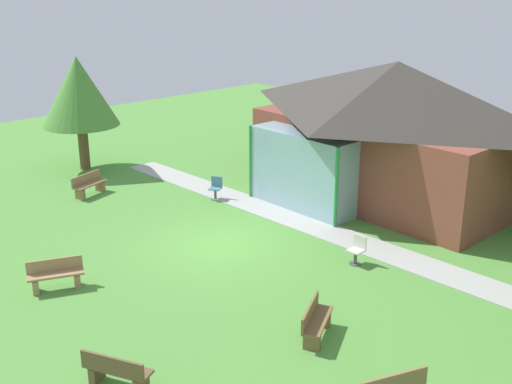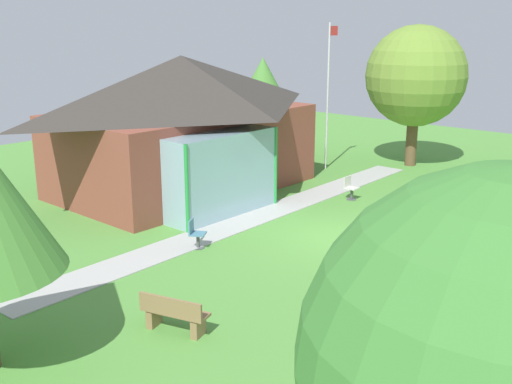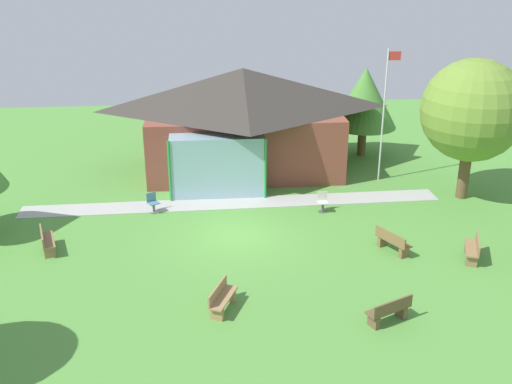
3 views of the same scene
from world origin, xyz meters
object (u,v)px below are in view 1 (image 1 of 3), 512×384
Objects in this scene: pavilion at (390,128)px; bench_mid_left at (89,185)px; tree_west_hedge at (79,92)px; bench_front_right at (117,372)px; patio_chair_west at (216,189)px; bench_front_center at (56,275)px; bench_mid_right at (315,322)px; patio_chair_lawn_spare at (357,251)px.

bench_mid_left is (-7.94, -8.40, -2.29)m from pavilion.
bench_front_right is at bearing -26.45° from tree_west_hedge.
pavilion is 6.98m from patio_chair_west.
pavilion reaches higher than tree_west_hedge.
bench_mid_right is at bearing 140.45° from bench_front_center.
bench_mid_right is 1.77× the size of patio_chair_west.
patio_chair_west is (-2.70, 7.90, 0.01)m from bench_front_center.
patio_chair_lawn_spare is at bearing 67.86° from bench_front_right.
pavilion is at bearing 178.68° from bench_mid_right.
patio_chair_lawn_spare is (-0.44, 8.48, 0.01)m from bench_front_right.
bench_mid_right is at bearing 122.97° from patio_chair_west.
patio_chair_west is 1.00× the size of patio_chair_lawn_spare.
pavilion reaches higher than patio_chair_lawn_spare.
bench_mid_right is (1.47, 4.54, 0.00)m from bench_front_right.
tree_west_hedge is at bearing -128.66° from bench_mid_right.
bench_mid_left is at bearing -124.10° from bench_mid_right.
bench_front_center and bench_mid_left have the same top height.
bench_front_center and bench_front_right have the same top height.
bench_mid_right is 12.99m from bench_mid_left.
patio_chair_lawn_spare is (4.61, 7.34, 0.01)m from bench_front_center.
bench_mid_left is 0.32× the size of tree_west_hedge.
bench_front_center is at bearing 56.14° from patio_chair_lawn_spare.
tree_west_hedge is at bearing 128.42° from bench_front_right.
patio_chair_west is at bearing -6.16° from patio_chair_lawn_spare.
bench_mid_left is 1.82× the size of patio_chair_west.
tree_west_hedge is at bearing -17.17° from patio_chair_west.
patio_chair_west is at bearing 105.46° from bench_front_right.
bench_mid_right is at bearing 46.96° from bench_front_right.
bench_mid_left is (-11.47, 5.72, 0.00)m from bench_front_right.
bench_mid_left is at bearing 128.37° from bench_front_right.
pavilion is 13.12m from tree_west_hedge.
patio_chair_lawn_spare is at bearing 176.96° from bench_mid_right.
patio_chair_lawn_spare is at bearing 4.59° from tree_west_hedge.
bench_mid_right is 1.77× the size of patio_chair_lawn_spare.
pavilion is at bearing -163.71° from bench_front_center.
bench_front_center is 7.35m from bench_mid_right.
patio_chair_west reaches higher than bench_front_center.
tree_west_hedge reaches higher than patio_chair_west.
tree_west_hedge is (-11.21, -6.79, 0.73)m from pavilion.
bench_mid_left is 11.37m from patio_chair_lawn_spare.
tree_west_hedge is at bearing -133.11° from bench_mid_left.
bench_mid_left is at bearing 10.83° from patio_chair_west.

